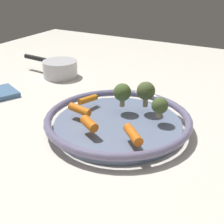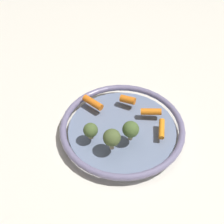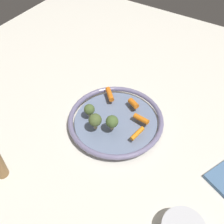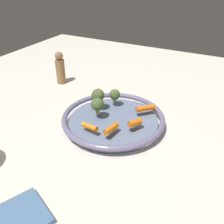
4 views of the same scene
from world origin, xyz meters
TOP-DOWN VIEW (x-y plane):
  - ground_plane at (0.00, 0.00)m, footprint 1.82×1.82m
  - serving_bowl at (0.00, 0.00)m, footprint 0.35×0.35m
  - baby_carrot_back at (-0.04, 0.08)m, footprint 0.03×0.06m
  - baby_carrot_right at (0.03, 0.10)m, footprint 0.06×0.03m
  - baby_carrot_left at (-0.08, -0.08)m, footprint 0.06×0.06m
  - baby_carrot_near_rim at (-0.09, 0.02)m, footprint 0.04×0.05m
  - broccoli_floret_edge at (0.04, -0.09)m, footprint 0.04×0.04m
  - broccoli_floret_small at (0.05, 0.02)m, footprint 0.04×0.04m
  - broccoli_floret_large at (0.08, -0.03)m, footprint 0.05×0.05m

SIDE VIEW (x-z plane):
  - ground_plane at x=0.00m, z-range 0.00..0.00m
  - serving_bowl at x=0.00m, z-range 0.00..0.04m
  - baby_carrot_right at x=0.03m, z-range 0.04..0.06m
  - baby_carrot_back at x=-0.04m, z-range 0.04..0.06m
  - baby_carrot_left at x=-0.08m, z-range 0.04..0.06m
  - baby_carrot_near_rim at x=-0.09m, z-range 0.04..0.06m
  - broccoli_floret_edge at x=0.04m, z-range 0.04..0.09m
  - broccoli_floret_small at x=0.05m, z-range 0.05..0.10m
  - broccoli_floret_large at x=0.08m, z-range 0.05..0.11m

